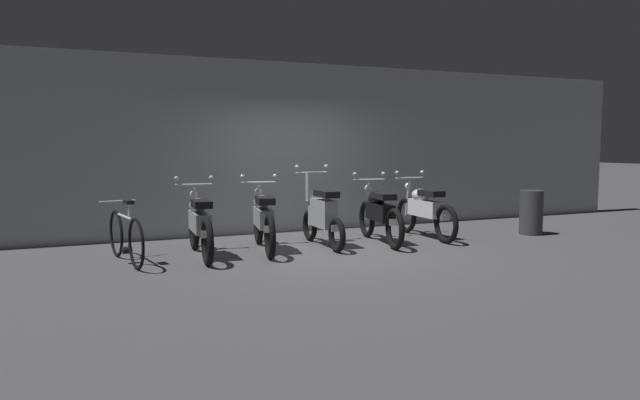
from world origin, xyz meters
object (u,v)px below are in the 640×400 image
motorbike_slot_0 (200,223)px  motorbike_slot_2 (322,213)px  motorbike_slot_1 (263,219)px  bicycle (126,237)px  motorbike_slot_4 (424,209)px  trash_bin (531,212)px  motorbike_slot_3 (379,213)px

motorbike_slot_0 → motorbike_slot_2: (1.98, 0.14, 0.04)m
motorbike_slot_0 → motorbike_slot_2: bearing=4.1°
motorbike_slot_1 → motorbike_slot_2: motorbike_slot_2 is taller
motorbike_slot_0 → motorbike_slot_1: size_ratio=1.01×
motorbike_slot_0 → bicycle: (-1.02, -0.03, -0.13)m
motorbike_slot_4 → trash_bin: bearing=-13.5°
trash_bin → motorbike_slot_1: bearing=175.7°
motorbike_slot_2 → bicycle: 3.02m
motorbike_slot_4 → trash_bin: (1.97, -0.47, -0.09)m
motorbike_slot_0 → trash_bin: size_ratio=2.45×
motorbike_slot_4 → trash_bin: 2.03m
motorbike_slot_3 → motorbike_slot_4: same height
motorbike_slot_0 → motorbike_slot_1: 1.00m
motorbike_slot_0 → motorbike_slot_2: motorbike_slot_2 is taller
motorbike_slot_1 → motorbike_slot_3: bearing=-2.0°
bicycle → trash_bin: bearing=-2.0°
motorbike_slot_2 → trash_bin: 3.97m
bicycle → motorbike_slot_1: bearing=3.7°
motorbike_slot_1 → motorbike_slot_3: same height
motorbike_slot_0 → motorbike_slot_3: size_ratio=1.01×
motorbike_slot_3 → motorbike_slot_4: 1.00m
motorbike_slot_3 → trash_bin: motorbike_slot_3 is taller
motorbike_slot_4 → motorbike_slot_0: bearing=-177.1°
motorbike_slot_2 → motorbike_slot_4: 1.98m
motorbike_slot_2 → motorbike_slot_3: size_ratio=0.87×
motorbike_slot_1 → motorbike_slot_3: size_ratio=1.00×
motorbike_slot_2 → bicycle: size_ratio=0.98×
motorbike_slot_1 → trash_bin: (4.94, -0.37, -0.09)m
motorbike_slot_0 → trash_bin: bearing=-2.6°
motorbike_slot_3 → trash_bin: (2.96, -0.30, -0.09)m
motorbike_slot_4 → trash_bin: size_ratio=2.45×
motorbike_slot_1 → trash_bin: bearing=-4.3°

